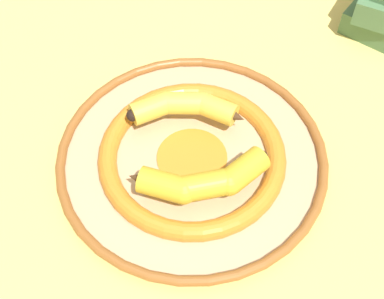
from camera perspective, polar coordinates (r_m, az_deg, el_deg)
name	(u,v)px	position (r m, az deg, el deg)	size (l,w,h in m)	color
ground_plane	(213,174)	(0.77, 2.23, -2.59)	(2.80, 2.80, 0.00)	#E5CC6B
decorative_bowl	(192,157)	(0.76, 0.00, -0.85)	(0.39, 0.39, 0.03)	tan
banana_a	(186,107)	(0.78, -0.63, 4.56)	(0.17, 0.08, 0.03)	yellow
banana_b	(202,181)	(0.70, 1.08, -3.41)	(0.18, 0.11, 0.04)	gold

